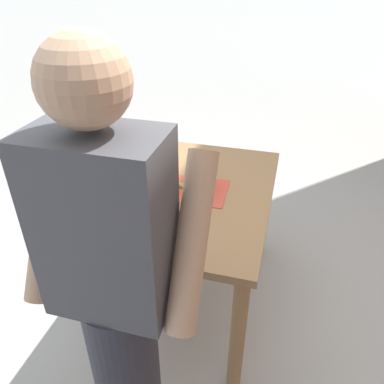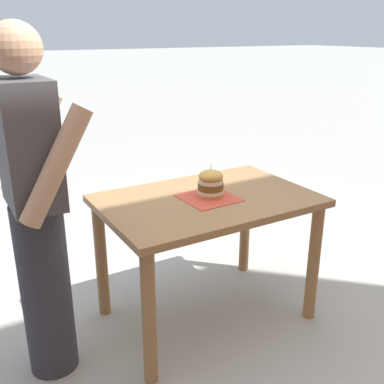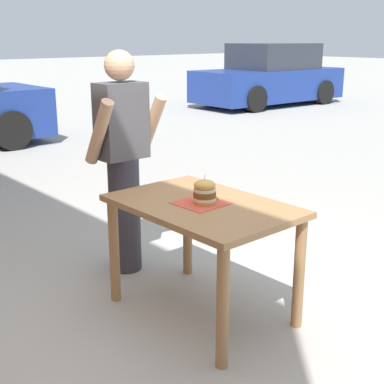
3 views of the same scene
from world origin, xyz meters
name	(u,v)px [view 3 (image 3 of 3)]	position (x,y,z in m)	size (l,w,h in m)	color
ground_plane	(202,312)	(0.00, 0.00, 0.00)	(80.00, 80.00, 0.00)	#ADAAA3
patio_table	(202,222)	(0.00, 0.00, 0.64)	(0.79, 1.18, 0.77)	#9E7247
serving_paper	(201,203)	(-0.01, 0.00, 0.77)	(0.29, 0.29, 0.00)	#D64C38
sandwich	(205,192)	(0.00, -0.02, 0.85)	(0.15, 0.15, 0.19)	gold
pickle_spear	(210,198)	(0.07, 0.00, 0.78)	(0.02, 0.02, 0.09)	#8EA83D
diner_across_table	(123,160)	(0.02, 0.91, 0.88)	(0.55, 0.35, 1.69)	#33333D
parked_car_near_curb	(270,78)	(8.93, 7.12, 0.72)	(4.28, 1.99, 1.60)	navy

